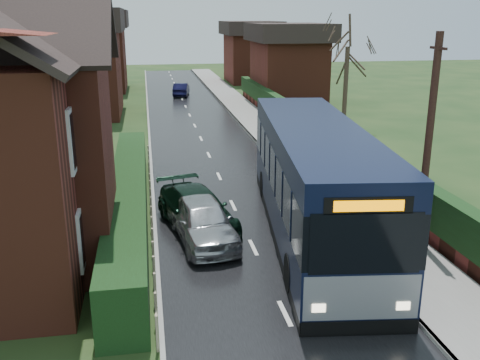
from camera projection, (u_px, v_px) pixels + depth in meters
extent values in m
plane|color=#34481E|center=(267.00, 277.00, 15.15)|extent=(140.00, 140.00, 0.00)
cube|color=black|center=(219.00, 177.00, 24.56)|extent=(6.00, 100.00, 0.02)
cube|color=slate|center=(308.00, 171.00, 25.24)|extent=(2.50, 100.00, 0.14)
cube|color=gray|center=(283.00, 172.00, 25.05)|extent=(0.12, 100.00, 0.14)
cube|color=gray|center=(152.00, 179.00, 24.04)|extent=(0.12, 100.00, 0.10)
cube|color=black|center=(129.00, 201.00, 18.97)|extent=(1.20, 16.00, 1.60)
cube|color=maroon|center=(340.00, 165.00, 25.43)|extent=(0.30, 50.00, 0.60)
cube|color=black|center=(341.00, 146.00, 25.17)|extent=(0.60, 50.00, 1.20)
cube|color=maroon|center=(65.00, 166.00, 15.24)|extent=(2.50, 4.00, 6.00)
cube|color=silver|center=(82.00, 237.00, 13.86)|extent=(0.08, 1.20, 1.60)
cube|color=black|center=(83.00, 237.00, 13.86)|extent=(0.03, 0.95, 1.35)
cube|color=silver|center=(73.00, 139.00, 13.09)|extent=(0.08, 1.20, 1.60)
cube|color=black|center=(74.00, 139.00, 13.10)|extent=(0.03, 0.95, 1.35)
cube|color=silver|center=(95.00, 190.00, 17.62)|extent=(0.08, 1.20, 1.60)
cube|color=black|center=(96.00, 190.00, 17.63)|extent=(0.03, 0.95, 1.35)
cube|color=silver|center=(88.00, 111.00, 16.86)|extent=(0.08, 1.20, 1.60)
cube|color=black|center=(89.00, 111.00, 16.86)|extent=(0.03, 0.95, 1.35)
cube|color=silver|center=(103.00, 159.00, 21.39)|extent=(0.08, 1.20, 1.60)
cube|color=black|center=(104.00, 159.00, 21.39)|extent=(0.03, 0.95, 1.35)
cube|color=silver|center=(98.00, 94.00, 20.62)|extent=(0.08, 1.20, 1.60)
cube|color=black|center=(99.00, 94.00, 20.63)|extent=(0.03, 0.95, 1.35)
cube|color=silver|center=(107.00, 145.00, 23.74)|extent=(0.08, 1.20, 1.60)
cube|color=black|center=(108.00, 145.00, 23.75)|extent=(0.03, 0.95, 1.35)
cube|color=silver|center=(102.00, 86.00, 22.97)|extent=(0.08, 1.20, 1.60)
cube|color=black|center=(103.00, 86.00, 22.98)|extent=(0.03, 0.95, 1.35)
cube|color=black|center=(313.00, 205.00, 17.87)|extent=(4.27, 12.46, 1.26)
cube|color=black|center=(315.00, 168.00, 17.49)|extent=(4.29, 12.46, 1.33)
cube|color=black|center=(316.00, 137.00, 17.18)|extent=(4.27, 12.46, 0.73)
cube|color=black|center=(312.00, 228.00, 18.12)|extent=(4.27, 12.46, 0.39)
cube|color=gray|center=(361.00, 297.00, 12.10)|extent=(2.66, 0.45, 1.11)
cube|color=black|center=(365.00, 243.00, 11.68)|extent=(2.49, 0.39, 1.44)
cube|color=black|center=(368.00, 205.00, 11.42)|extent=(1.94, 0.32, 0.39)
cube|color=#FF8C00|center=(369.00, 206.00, 11.38)|extent=(1.52, 0.23, 0.24)
cube|color=black|center=(359.00, 326.00, 12.31)|extent=(2.71, 0.48, 0.33)
cube|color=#FFF2CC|center=(319.00, 308.00, 12.06)|extent=(0.31, 0.09, 0.20)
cube|color=#FFF2CC|center=(403.00, 306.00, 12.16)|extent=(0.31, 0.09, 0.20)
cylinder|color=black|center=(292.00, 273.00, 14.23)|extent=(0.44, 1.10, 1.07)
cylinder|color=black|center=(385.00, 271.00, 14.35)|extent=(0.44, 1.10, 1.07)
cylinder|color=black|center=(265.00, 184.00, 21.68)|extent=(0.44, 1.10, 1.07)
cylinder|color=black|center=(326.00, 184.00, 21.80)|extent=(0.44, 1.10, 1.07)
imported|color=#BBBCC0|center=(203.00, 221.00, 17.36)|extent=(2.20, 4.40, 1.44)
imported|color=black|center=(197.00, 210.00, 18.45)|extent=(2.92, 4.94, 1.34)
imported|color=black|center=(181.00, 90.00, 48.97)|extent=(1.81, 3.76, 1.19)
cylinder|color=slate|center=(348.00, 187.00, 18.68)|extent=(0.08, 0.08, 2.74)
cube|color=white|center=(350.00, 154.00, 18.33)|extent=(0.22, 0.40, 0.31)
cube|color=white|center=(350.00, 165.00, 18.45)|extent=(0.20, 0.36, 0.27)
cylinder|color=black|center=(428.00, 145.00, 16.25)|extent=(0.23, 0.23, 6.67)
cube|color=black|center=(438.00, 48.00, 15.40)|extent=(0.08, 0.86, 0.08)
cylinder|color=#3C2D23|center=(345.00, 91.00, 32.90)|extent=(0.29, 0.29, 5.31)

